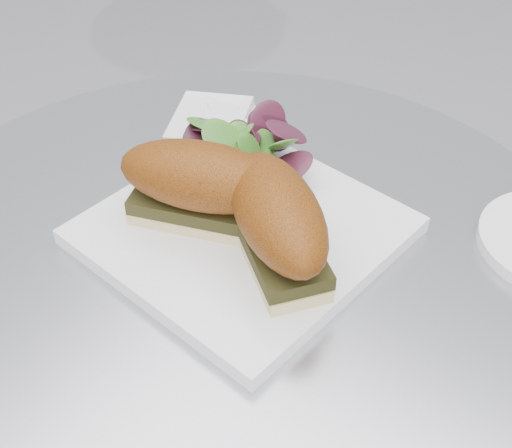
{
  "coord_description": "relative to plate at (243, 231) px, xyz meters",
  "views": [
    {
      "loc": [
        0.28,
        -0.36,
        1.18
      ],
      "look_at": [
        0.01,
        0.03,
        0.77
      ],
      "focal_mm": 50.0,
      "sensor_mm": 36.0,
      "label": 1
    }
  ],
  "objects": [
    {
      "name": "napkin",
      "position": [
        -0.11,
        0.1,
        0.0
      ],
      "size": [
        0.11,
        0.11,
        0.02
      ],
      "primitive_type": null,
      "rotation": [
        0.0,
        0.0,
        0.03
      ],
      "color": "white",
      "rests_on": "table"
    },
    {
      "name": "sandwich_right",
      "position": [
        0.05,
        -0.02,
        0.05
      ],
      "size": [
        0.17,
        0.15,
        0.08
      ],
      "rotation": [
        0.0,
        0.0,
        -0.65
      ],
      "color": "beige",
      "rests_on": "plate"
    },
    {
      "name": "sandwich_left",
      "position": [
        -0.03,
        -0.02,
        0.05
      ],
      "size": [
        0.17,
        0.12,
        0.08
      ],
      "rotation": [
        0.0,
        0.0,
        0.33
      ],
      "color": "beige",
      "rests_on": "plate"
    },
    {
      "name": "plate",
      "position": [
        0.0,
        0.0,
        0.0
      ],
      "size": [
        0.28,
        0.28,
        0.02
      ],
      "primitive_type": "cube",
      "rotation": [
        0.0,
        0.0,
        -0.12
      ],
      "color": "white",
      "rests_on": "table"
    },
    {
      "name": "table",
      "position": [
        0.01,
        -0.04,
        -0.25
      ],
      "size": [
        0.7,
        0.7,
        0.73
      ],
      "color": "silver",
      "rests_on": "ground"
    },
    {
      "name": "salad",
      "position": [
        -0.05,
        0.07,
        0.03
      ],
      "size": [
        0.11,
        0.11,
        0.05
      ],
      "primitive_type": null,
      "color": "#42912F",
      "rests_on": "plate"
    }
  ]
}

